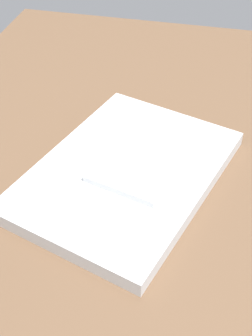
{
  "coord_description": "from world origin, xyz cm",
  "views": [
    {
      "loc": [
        38.42,
        7.09,
        46.37
      ],
      "look_at": [
        -7.95,
        -3.69,
        5.0
      ],
      "focal_mm": 50.01,
      "sensor_mm": 36.0,
      "label": 1
    }
  ],
  "objects": [
    {
      "name": "laptop_closed",
      "position": [
        -7.95,
        -3.69,
        4.04
      ],
      "size": [
        36.09,
        30.24,
        2.07
      ],
      "primitive_type": "cube",
      "rotation": [
        0.0,
        0.0,
        -0.31
      ],
      "color": "#B7BABC",
      "rests_on": "desk_surface"
    },
    {
      "name": "cell_phone_on_laptop",
      "position": [
        -5.6,
        -2.78,
        5.59
      ],
      "size": [
        8.81,
        11.55,
        1.1
      ],
      "color": "silver",
      "rests_on": "laptop_closed"
    },
    {
      "name": "desk_surface",
      "position": [
        0.0,
        0.0,
        1.5
      ],
      "size": [
        120.0,
        80.0,
        3.0
      ],
      "primitive_type": "cube",
      "color": "brown",
      "rests_on": "ground"
    }
  ]
}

